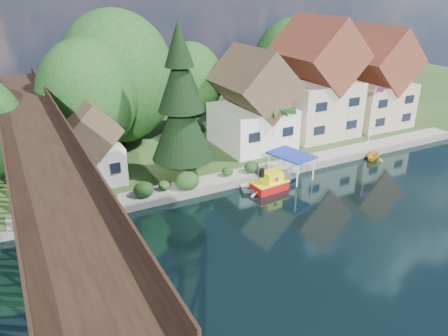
{
  "coord_description": "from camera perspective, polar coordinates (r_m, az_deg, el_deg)",
  "views": [
    {
      "loc": [
        -17.58,
        -24.27,
        17.87
      ],
      "look_at": [
        -1.77,
        6.0,
        3.16
      ],
      "focal_mm": 35.0,
      "sensor_mm": 36.0,
      "label": 1
    }
  ],
  "objects": [
    {
      "name": "boat_yellow",
      "position": [
        49.73,
        18.93,
        1.76
      ],
      "size": [
        3.15,
        2.95,
        1.34
      ],
      "primitive_type": "imported",
      "rotation": [
        0.0,
        0.0,
        1.93
      ],
      "color": "yellow",
      "rests_on": "ground"
    },
    {
      "name": "palm_tree",
      "position": [
        46.29,
        7.05,
        7.34
      ],
      "size": [
        4.69,
        4.69,
        5.47
      ],
      "color": "#382314",
      "rests_on": "bank"
    },
    {
      "name": "bank",
      "position": [
        63.36,
        -10.43,
        6.77
      ],
      "size": [
        140.0,
        52.0,
        0.5
      ],
      "primitive_type": "cube",
      "color": "#2B461C",
      "rests_on": "ground"
    },
    {
      "name": "bg_trees",
      "position": [
        50.29,
        -5.35,
        11.06
      ],
      "size": [
        49.9,
        13.3,
        10.57
      ],
      "color": "#382314",
      "rests_on": "bank"
    },
    {
      "name": "shed",
      "position": [
        41.75,
        -16.88,
        2.61
      ],
      "size": [
        5.09,
        5.4,
        7.85
      ],
      "color": "white",
      "rests_on": "bank"
    },
    {
      "name": "ground",
      "position": [
        34.89,
        7.22,
        -7.71
      ],
      "size": [
        140.0,
        140.0,
        0.0
      ],
      "primitive_type": "plane",
      "color": "black",
      "rests_on": "ground"
    },
    {
      "name": "flagpole",
      "position": [
        53.02,
        19.03,
        7.37
      ],
      "size": [
        0.97,
        0.37,
        6.44
      ],
      "color": "white",
      "rests_on": "bank"
    },
    {
      "name": "boat_canopy",
      "position": [
        42.57,
        8.69,
        -0.11
      ],
      "size": [
        3.75,
        4.71,
        2.68
      ],
      "color": "silver",
      "rests_on": "ground"
    },
    {
      "name": "tugboat",
      "position": [
        40.39,
        6.07,
        -1.94
      ],
      "size": [
        3.51,
        2.13,
        2.44
      ],
      "color": "#BA0C0E",
      "rests_on": "ground"
    },
    {
      "name": "boat_white_a",
      "position": [
        40.55,
        5.13,
        -2.25
      ],
      "size": [
        5.01,
        4.23,
        0.89
      ],
      "primitive_type": "imported",
      "rotation": [
        0.0,
        0.0,
        1.26
      ],
      "color": "white",
      "rests_on": "ground"
    },
    {
      "name": "seawall",
      "position": [
        42.61,
        5.65,
        -1.16
      ],
      "size": [
        60.0,
        0.4,
        0.62
      ],
      "primitive_type": "cube",
      "color": "slate",
      "rests_on": "ground"
    },
    {
      "name": "trestle_bridge",
      "position": [
        32.03,
        -22.45,
        -1.59
      ],
      "size": [
        4.12,
        44.18,
        9.3
      ],
      "color": "black",
      "rests_on": "ground"
    },
    {
      "name": "house_center",
      "position": [
        54.04,
        11.83,
        10.59
      ],
      "size": [
        8.65,
        9.18,
        13.89
      ],
      "color": "#C3B698",
      "rests_on": "bank"
    },
    {
      "name": "conifer",
      "position": [
        40.34,
        -5.65,
        8.18
      ],
      "size": [
        5.84,
        5.84,
        14.37
      ],
      "color": "#382314",
      "rests_on": "bank"
    },
    {
      "name": "promenade",
      "position": [
        44.54,
        6.91,
        0.21
      ],
      "size": [
        50.0,
        2.6,
        0.06
      ],
      "primitive_type": "cube",
      "color": "gray",
      "rests_on": "bank"
    },
    {
      "name": "house_right",
      "position": [
        59.84,
        18.94,
        10.41
      ],
      "size": [
        8.15,
        8.64,
        12.45
      ],
      "color": "#C5AD8E",
      "rests_on": "bank"
    },
    {
      "name": "house_left",
      "position": [
        48.86,
        3.73,
        8.15
      ],
      "size": [
        7.64,
        8.64,
        11.02
      ],
      "color": "white",
      "rests_on": "bank"
    },
    {
      "name": "shrubs",
      "position": [
        39.62,
        -5.82,
        -1.66
      ],
      "size": [
        15.76,
        2.47,
        1.7
      ],
      "color": "#163E16",
      "rests_on": "bank"
    }
  ]
}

